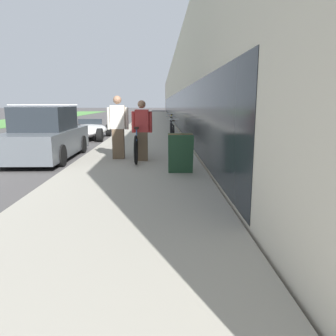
# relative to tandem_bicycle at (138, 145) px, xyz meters

# --- Properties ---
(sidewalk_slab) EXTENTS (3.44, 70.00, 0.11)m
(sidewalk_slab) POSITION_rel_tandem_bicycle_xyz_m (-0.00, 18.05, -0.46)
(sidewalk_slab) COLOR gray
(sidewalk_slab) RESTS_ON ground
(storefront_facade) EXTENTS (10.01, 70.00, 5.51)m
(storefront_facade) POSITION_rel_tandem_bicycle_xyz_m (6.75, 26.05, 2.23)
(storefront_facade) COLOR beige
(storefront_facade) RESTS_ON ground
(lawn_strip) EXTENTS (5.37, 70.00, 0.03)m
(lawn_strip) POSITION_rel_tandem_bicycle_xyz_m (-12.67, 22.05, -0.50)
(lawn_strip) COLOR #518E42
(lawn_strip) RESTS_ON ground
(tandem_bicycle) EXTENTS (0.52, 2.61, 0.96)m
(tandem_bicycle) POSITION_rel_tandem_bicycle_xyz_m (0.00, 0.00, 0.00)
(tandem_bicycle) COLOR black
(tandem_bicycle) RESTS_ON sidewalk_slab
(person_rider) EXTENTS (0.56, 0.22, 1.66)m
(person_rider) POSITION_rel_tandem_bicycle_xyz_m (0.13, -0.32, 0.43)
(person_rider) COLOR brown
(person_rider) RESTS_ON sidewalk_slab
(person_bystander) EXTENTS (0.61, 0.24, 1.79)m
(person_bystander) POSITION_rel_tandem_bicycle_xyz_m (-0.57, 0.04, 0.49)
(person_bystander) COLOR brown
(person_bystander) RESTS_ON sidewalk_slab
(bike_rack_hoop) EXTENTS (0.05, 0.60, 0.84)m
(bike_rack_hoop) POSITION_rel_tandem_bicycle_xyz_m (1.06, 3.40, 0.11)
(bike_rack_hoop) COLOR black
(bike_rack_hoop) RESTS_ON sidewalk_slab
(cruiser_bike_nearest) EXTENTS (0.52, 1.84, 0.89)m
(cruiser_bike_nearest) POSITION_rel_tandem_bicycle_xyz_m (1.19, 4.72, -0.03)
(cruiser_bike_nearest) COLOR black
(cruiser_bike_nearest) RESTS_ON sidewalk_slab
(cruiser_bike_middle) EXTENTS (0.52, 1.77, 0.93)m
(cruiser_bike_middle) POSITION_rel_tandem_bicycle_xyz_m (1.18, 7.03, -0.01)
(cruiser_bike_middle) COLOR black
(cruiser_bike_middle) RESTS_ON sidewalk_slab
(cruiser_bike_farthest) EXTENTS (0.52, 1.87, 0.98)m
(cruiser_bike_farthest) POSITION_rel_tandem_bicycle_xyz_m (1.28, 9.41, 0.01)
(cruiser_bike_farthest) COLOR black
(cruiser_bike_farthest) RESTS_ON sidewalk_slab
(sandwich_board_sign) EXTENTS (0.56, 0.56, 0.90)m
(sandwich_board_sign) POSITION_rel_tandem_bicycle_xyz_m (1.10, -1.91, 0.05)
(sandwich_board_sign) COLOR #23472D
(sandwich_board_sign) RESTS_ON sidewalk_slab
(parked_sedan_curbside) EXTENTS (1.76, 4.12, 1.65)m
(parked_sedan_curbside) POSITION_rel_tandem_bicycle_xyz_m (-2.82, 0.63, 0.19)
(parked_sedan_curbside) COLOR #4C5156
(parked_sedan_curbside) RESTS_ON ground
(vintage_roadster_curbside) EXTENTS (1.78, 4.29, 0.92)m
(vintage_roadster_curbside) POSITION_rel_tandem_bicycle_xyz_m (-2.80, 6.34, -0.12)
(vintage_roadster_curbside) COLOR white
(vintage_roadster_curbside) RESTS_ON ground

